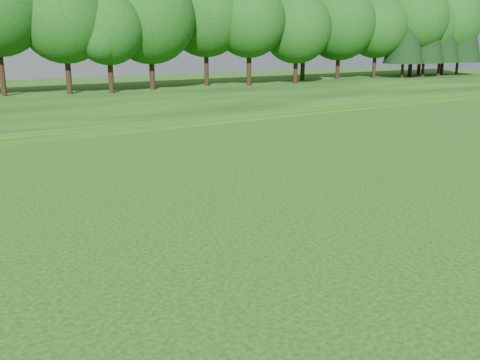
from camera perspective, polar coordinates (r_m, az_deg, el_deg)
berm at (r=47.55m, az=-11.50°, el=8.48°), size 130.00×30.00×0.60m
walking_path at (r=35.26m, az=-2.27°, el=6.30°), size 130.00×1.60×0.04m
treeline at (r=51.10m, az=-13.84°, el=17.52°), size 104.00×7.00×15.00m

